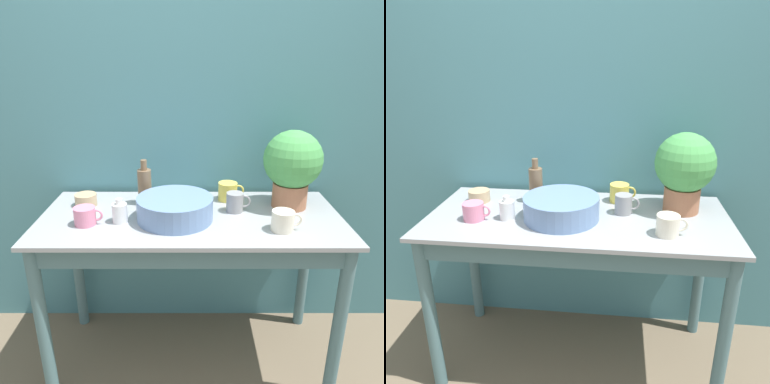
# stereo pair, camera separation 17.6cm
# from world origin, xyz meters

# --- Properties ---
(wall_back) EXTENTS (6.00, 0.05, 2.40)m
(wall_back) POSITION_xyz_m (0.00, 0.70, 1.20)
(wall_back) COLOR teal
(wall_back) RESTS_ON ground_plane
(counter_table) EXTENTS (1.45, 0.65, 0.86)m
(counter_table) POSITION_xyz_m (0.00, 0.30, 0.69)
(counter_table) COLOR slate
(counter_table) RESTS_ON ground_plane
(potted_plant) EXTENTS (0.29, 0.29, 0.39)m
(potted_plant) POSITION_xyz_m (0.50, 0.44, 1.08)
(potted_plant) COLOR #A36647
(potted_plant) RESTS_ON counter_table
(bowl_wash_large) EXTENTS (0.36, 0.36, 0.11)m
(bowl_wash_large) POSITION_xyz_m (-0.07, 0.28, 0.91)
(bowl_wash_large) COLOR #6684B2
(bowl_wash_large) RESTS_ON counter_table
(bottle_tall) EXTENTS (0.07, 0.07, 0.23)m
(bottle_tall) POSITION_xyz_m (-0.24, 0.48, 0.95)
(bottle_tall) COLOR brown
(bottle_tall) RESTS_ON counter_table
(bottle_short) EXTENTS (0.07, 0.07, 0.11)m
(bottle_short) POSITION_xyz_m (-0.33, 0.25, 0.90)
(bottle_short) COLOR white
(bottle_short) RESTS_ON counter_table
(mug_grey) EXTENTS (0.12, 0.08, 0.10)m
(mug_grey) POSITION_xyz_m (0.22, 0.37, 0.90)
(mug_grey) COLOR gray
(mug_grey) RESTS_ON counter_table
(mug_pink) EXTENTS (0.13, 0.10, 0.08)m
(mug_pink) POSITION_xyz_m (-0.48, 0.22, 0.90)
(mug_pink) COLOR pink
(mug_pink) RESTS_ON counter_table
(mug_yellow) EXTENTS (0.14, 0.10, 0.10)m
(mug_yellow) POSITION_xyz_m (0.20, 0.53, 0.90)
(mug_yellow) COLOR #E5CC4C
(mug_yellow) RESTS_ON counter_table
(mug_cream) EXTENTS (0.14, 0.10, 0.09)m
(mug_cream) POSITION_xyz_m (0.41, 0.16, 0.90)
(mug_cream) COLOR beige
(mug_cream) RESTS_ON counter_table
(bowl_small_tan) EXTENTS (0.11, 0.11, 0.06)m
(bowl_small_tan) POSITION_xyz_m (-0.54, 0.45, 0.89)
(bowl_small_tan) COLOR tan
(bowl_small_tan) RESTS_ON counter_table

